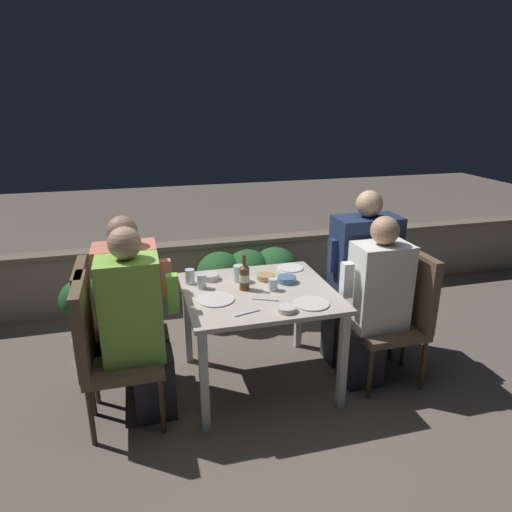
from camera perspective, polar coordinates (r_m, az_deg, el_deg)
name	(u,v)px	position (r m, az deg, el deg)	size (l,w,h in m)	color
ground_plane	(258,382)	(3.42, 0.31, -15.46)	(16.00, 16.00, 0.00)	#665B51
parapet_wall	(219,270)	(4.58, -4.64, -1.72)	(9.00, 0.18, 0.62)	gray
dining_table	(259,302)	(3.10, 0.33, -5.78)	(0.99, 0.92, 0.72)	#BCB2A3
planter_hedge	(248,281)	(4.15, -0.96, -3.15)	(0.94, 0.47, 0.66)	brown
chair_left_near	(103,344)	(2.93, -18.62, -10.37)	(0.47, 0.47, 0.95)	brown
person_green_blouse	(138,326)	(2.88, -14.56, -8.50)	(0.47, 0.26, 1.26)	#282833
chair_left_far	(102,323)	(3.18, -18.68, -7.92)	(0.47, 0.47, 0.95)	brown
person_coral_top	(134,308)	(3.14, -14.95, -6.27)	(0.48, 0.26, 1.26)	#282833
chair_right_near	(401,308)	(3.38, 17.63, -6.18)	(0.47, 0.47, 0.95)	brown
person_white_polo	(374,302)	(3.25, 14.53, -5.63)	(0.47, 0.26, 1.22)	#282833
chair_right_far	(383,290)	(3.64, 15.64, -4.16)	(0.47, 0.47, 0.95)	brown
person_navy_jumper	(360,279)	(3.50, 12.82, -2.85)	(0.52, 0.26, 1.33)	#282833
beer_bottle	(244,276)	(3.05, -1.47, -2.56)	(0.07, 0.07, 0.25)	brown
plate_0	(290,268)	(3.46, 4.32, -1.50)	(0.19, 0.19, 0.01)	white
plate_1	(216,299)	(2.93, -5.07, -5.42)	(0.24, 0.24, 0.01)	silver
plate_2	(311,303)	(2.89, 6.95, -5.91)	(0.22, 0.22, 0.01)	silver
bowl_0	(266,277)	(3.24, 1.24, -2.58)	(0.13, 0.13, 0.04)	tan
bowl_1	(210,276)	(3.25, -5.78, -2.54)	(0.13, 0.13, 0.04)	beige
bowl_2	(287,309)	(2.77, 3.85, -6.57)	(0.12, 0.12, 0.03)	beige
bowl_3	(287,279)	(3.19, 3.89, -2.88)	(0.13, 0.13, 0.04)	#4C709E
glass_cup_0	(239,273)	(3.20, -2.14, -2.19)	(0.08, 0.08, 0.12)	silver
glass_cup_1	(273,284)	(3.06, 2.14, -3.57)	(0.06, 0.06, 0.08)	silver
glass_cup_2	(202,281)	(3.10, -6.80, -3.17)	(0.06, 0.06, 0.10)	silver
glass_cup_3	(190,277)	(3.19, -8.26, -2.55)	(0.07, 0.07, 0.10)	silver
fork_0	(266,299)	(2.92, 1.21, -5.44)	(0.16, 0.09, 0.01)	silver
fork_1	(247,313)	(2.75, -1.16, -7.11)	(0.17, 0.06, 0.01)	silver
potted_plant	(85,313)	(3.66, -20.63, -6.70)	(0.33, 0.33, 0.69)	#B2A899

